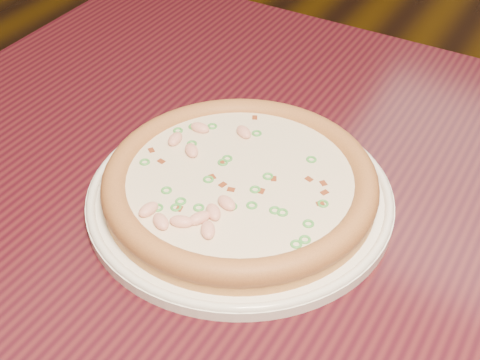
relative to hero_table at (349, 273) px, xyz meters
The scene contains 4 objects.
ground 0.77m from the hero_table, 96.08° to the left, with size 9.00×9.00×0.00m, color black.
hero_table is the anchor object (origin of this frame).
plate 0.17m from the hero_table, 157.38° to the right, with size 0.34×0.34×0.02m.
pizza 0.18m from the hero_table, 157.27° to the right, with size 0.30×0.30×0.03m.
Camera 1 is at (0.20, -0.94, 1.24)m, focal length 50.00 mm.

